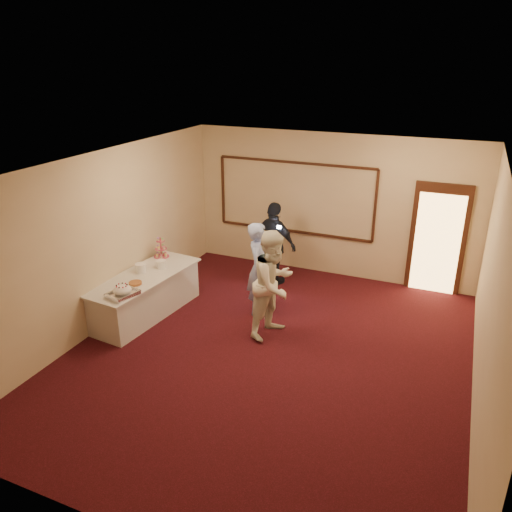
{
  "coord_description": "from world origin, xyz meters",
  "views": [
    {
      "loc": [
        2.46,
        -6.29,
        4.42
      ],
      "look_at": [
        -0.7,
        1.14,
        1.15
      ],
      "focal_mm": 35.0,
      "sensor_mm": 36.0,
      "label": 1
    }
  ],
  "objects_px": {
    "buffet_table": "(145,295)",
    "woman": "(274,284)",
    "plate_stack_a": "(141,268)",
    "pavlova_tray": "(122,291)",
    "tart": "(135,284)",
    "man": "(259,269)",
    "plate_stack_b": "(161,264)",
    "guest": "(274,244)",
    "cupcake_stand": "(161,249)"
  },
  "relations": [
    {
      "from": "cupcake_stand",
      "to": "pavlova_tray",
      "type": "bearing_deg",
      "value": -78.07
    },
    {
      "from": "pavlova_tray",
      "to": "woman",
      "type": "bearing_deg",
      "value": 26.12
    },
    {
      "from": "buffet_table",
      "to": "plate_stack_b",
      "type": "relative_size",
      "value": 13.03
    },
    {
      "from": "cupcake_stand",
      "to": "tart",
      "type": "height_order",
      "value": "cupcake_stand"
    },
    {
      "from": "buffet_table",
      "to": "woman",
      "type": "bearing_deg",
      "value": 6.8
    },
    {
      "from": "pavlova_tray",
      "to": "guest",
      "type": "height_order",
      "value": "guest"
    },
    {
      "from": "plate_stack_a",
      "to": "man",
      "type": "relative_size",
      "value": 0.12
    },
    {
      "from": "pavlova_tray",
      "to": "cupcake_stand",
      "type": "distance_m",
      "value": 1.73
    },
    {
      "from": "man",
      "to": "tart",
      "type": "bearing_deg",
      "value": 118.96
    },
    {
      "from": "guest",
      "to": "pavlova_tray",
      "type": "bearing_deg",
      "value": 77.94
    },
    {
      "from": "buffet_table",
      "to": "woman",
      "type": "relative_size",
      "value": 1.3
    },
    {
      "from": "tart",
      "to": "woman",
      "type": "height_order",
      "value": "woman"
    },
    {
      "from": "plate_stack_b",
      "to": "plate_stack_a",
      "type": "bearing_deg",
      "value": -126.89
    },
    {
      "from": "plate_stack_b",
      "to": "guest",
      "type": "xyz_separation_m",
      "value": [
        1.55,
        1.75,
        0.02
      ]
    },
    {
      "from": "tart",
      "to": "man",
      "type": "height_order",
      "value": "man"
    },
    {
      "from": "pavlova_tray",
      "to": "man",
      "type": "distance_m",
      "value": 2.41
    },
    {
      "from": "buffet_table",
      "to": "cupcake_stand",
      "type": "bearing_deg",
      "value": 102.4
    },
    {
      "from": "plate_stack_b",
      "to": "guest",
      "type": "relative_size",
      "value": 0.11
    },
    {
      "from": "plate_stack_b",
      "to": "woman",
      "type": "xyz_separation_m",
      "value": [
        2.27,
        -0.13,
        0.07
      ]
    },
    {
      "from": "cupcake_stand",
      "to": "woman",
      "type": "bearing_deg",
      "value": -13.21
    },
    {
      "from": "woman",
      "to": "guest",
      "type": "distance_m",
      "value": 2.01
    },
    {
      "from": "plate_stack_b",
      "to": "guest",
      "type": "distance_m",
      "value": 2.34
    },
    {
      "from": "buffet_table",
      "to": "guest",
      "type": "bearing_deg",
      "value": 52.43
    },
    {
      "from": "buffet_table",
      "to": "plate_stack_a",
      "type": "relative_size",
      "value": 11.76
    },
    {
      "from": "man",
      "to": "pavlova_tray",
      "type": "bearing_deg",
      "value": 128.09
    },
    {
      "from": "plate_stack_b",
      "to": "guest",
      "type": "height_order",
      "value": "guest"
    },
    {
      "from": "buffet_table",
      "to": "plate_stack_a",
      "type": "distance_m",
      "value": 0.49
    },
    {
      "from": "tart",
      "to": "woman",
      "type": "xyz_separation_m",
      "value": [
        2.28,
        0.66,
        0.13
      ]
    },
    {
      "from": "buffet_table",
      "to": "tart",
      "type": "height_order",
      "value": "tart"
    },
    {
      "from": "guest",
      "to": "tart",
      "type": "bearing_deg",
      "value": 73.19
    },
    {
      "from": "buffet_table",
      "to": "pavlova_tray",
      "type": "xyz_separation_m",
      "value": [
        0.16,
        -0.8,
        0.46
      ]
    },
    {
      "from": "pavlova_tray",
      "to": "buffet_table",
      "type": "bearing_deg",
      "value": 101.41
    },
    {
      "from": "buffet_table",
      "to": "pavlova_tray",
      "type": "height_order",
      "value": "pavlova_tray"
    },
    {
      "from": "buffet_table",
      "to": "tart",
      "type": "bearing_deg",
      "value": -74.65
    },
    {
      "from": "tart",
      "to": "woman",
      "type": "bearing_deg",
      "value": 16.14
    },
    {
      "from": "woman",
      "to": "guest",
      "type": "relative_size",
      "value": 1.06
    },
    {
      "from": "buffet_table",
      "to": "man",
      "type": "height_order",
      "value": "man"
    },
    {
      "from": "buffet_table",
      "to": "cupcake_stand",
      "type": "distance_m",
      "value": 1.06
    },
    {
      "from": "plate_stack_b",
      "to": "tart",
      "type": "distance_m",
      "value": 0.79
    },
    {
      "from": "pavlova_tray",
      "to": "guest",
      "type": "relative_size",
      "value": 0.33
    },
    {
      "from": "plate_stack_a",
      "to": "woman",
      "type": "relative_size",
      "value": 0.11
    },
    {
      "from": "cupcake_stand",
      "to": "guest",
      "type": "xyz_separation_m",
      "value": [
        1.86,
        1.27,
        -0.06
      ]
    },
    {
      "from": "plate_stack_b",
      "to": "tart",
      "type": "height_order",
      "value": "plate_stack_b"
    },
    {
      "from": "cupcake_stand",
      "to": "man",
      "type": "height_order",
      "value": "man"
    },
    {
      "from": "buffet_table",
      "to": "tart",
      "type": "relative_size",
      "value": 9.3
    },
    {
      "from": "plate_stack_a",
      "to": "plate_stack_b",
      "type": "xyz_separation_m",
      "value": [
        0.23,
        0.31,
        -0.01
      ]
    },
    {
      "from": "plate_stack_b",
      "to": "cupcake_stand",
      "type": "bearing_deg",
      "value": 122.87
    },
    {
      "from": "buffet_table",
      "to": "plate_stack_a",
      "type": "height_order",
      "value": "plate_stack_a"
    },
    {
      "from": "plate_stack_b",
      "to": "woman",
      "type": "distance_m",
      "value": 2.27
    },
    {
      "from": "buffet_table",
      "to": "cupcake_stand",
      "type": "height_order",
      "value": "cupcake_stand"
    }
  ]
}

